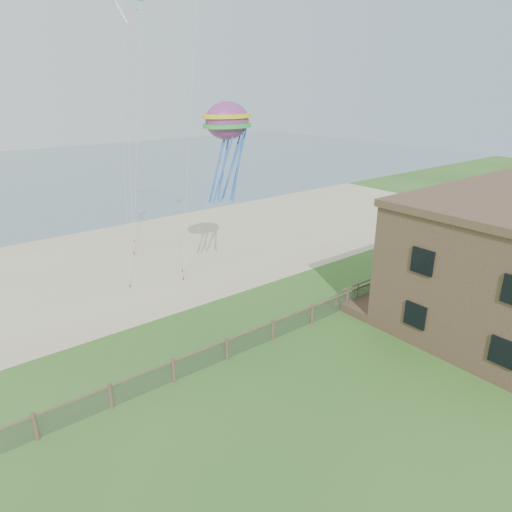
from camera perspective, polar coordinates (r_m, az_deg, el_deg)
name	(u,v)px	position (r m, az deg, el deg)	size (l,w,h in m)	color
ground	(359,395)	(21.79, 12.73, -16.58)	(160.00, 160.00, 0.00)	#2F5E20
sand_beach	(144,258)	(37.65, -13.86, -0.26)	(72.00, 20.00, 0.02)	tan
ocean	(17,177)	(78.79, -27.75, 8.69)	(160.00, 68.00, 0.02)	slate
chainlink_fence	(272,331)	(24.94, 2.07, -9.36)	(36.20, 0.20, 1.25)	#4E3A2C
motel_deck	(425,282)	(33.66, 20.40, -3.06)	(15.00, 2.00, 0.50)	brown
picnic_table	(431,322)	(27.97, 21.05, -7.69)	(1.88, 1.42, 0.79)	brown
octopus_kite	(228,149)	(28.95, -3.53, 13.17)	(3.22, 2.27, 6.63)	#DD4F22
kite_green	(142,5)	(36.62, -14.08, 28.16)	(1.20, 0.70, 2.83)	#38D380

